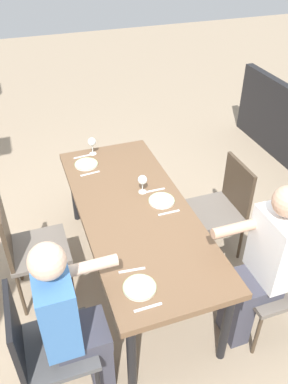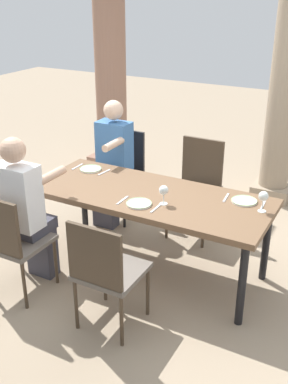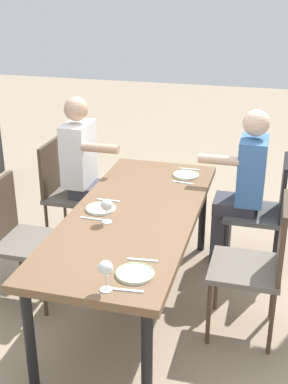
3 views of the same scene
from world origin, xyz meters
TOP-DOWN VIEW (x-y plane):
  - ground_plane at (0.00, 0.00)m, footprint 16.00×16.00m
  - dining_table at (0.00, 0.00)m, footprint 1.99×0.82m
  - chair_west_north at (-0.78, 0.83)m, footprint 0.44×0.44m
  - chair_west_south at (-0.78, -0.83)m, footprint 0.44×0.44m
  - chair_mid_north at (0.08, 0.83)m, footprint 0.44×0.44m
  - chair_mid_south at (0.08, -0.83)m, footprint 0.44×0.44m
  - diner_woman_green at (-0.77, 0.64)m, footprint 0.35×0.49m
  - diner_man_white at (-0.78, -0.63)m, footprint 0.35×0.49m
  - plate_0 at (-0.73, 0.21)m, footprint 0.20×0.20m
  - fork_0 at (-0.88, 0.21)m, footprint 0.02×0.17m
  - spoon_0 at (-0.58, 0.21)m, footprint 0.03×0.17m
  - plate_1 at (0.02, -0.22)m, footprint 0.20×0.20m
  - wine_glass_1 at (0.18, -0.12)m, footprint 0.07×0.07m
  - fork_1 at (-0.13, -0.22)m, footprint 0.02×0.17m
  - spoon_1 at (0.17, -0.22)m, footprint 0.02×0.17m
  - plate_2 at (0.73, 0.21)m, footprint 0.21×0.21m
  - wine_glass_2 at (0.90, 0.11)m, footprint 0.08×0.08m
  - fork_2 at (0.58, 0.21)m, footprint 0.03×0.17m
  - spoon_2 at (0.88, 0.21)m, footprint 0.03×0.17m

SIDE VIEW (x-z plane):
  - ground_plane at x=0.00m, z-range 0.00..0.00m
  - chair_mid_south at x=0.08m, z-range 0.07..0.95m
  - chair_west_south at x=-0.78m, z-range 0.06..0.96m
  - chair_west_north at x=-0.78m, z-range 0.07..0.98m
  - chair_mid_north at x=0.08m, z-range 0.07..1.02m
  - dining_table at x=0.00m, z-range 0.30..1.03m
  - diner_woman_green at x=-0.77m, z-range 0.04..1.32m
  - diner_man_white at x=-0.78m, z-range 0.04..1.33m
  - fork_0 at x=-0.88m, z-range 0.73..0.74m
  - spoon_0 at x=-0.58m, z-range 0.73..0.74m
  - fork_1 at x=-0.13m, z-range 0.73..0.74m
  - spoon_1 at x=0.17m, z-range 0.73..0.74m
  - fork_2 at x=0.58m, z-range 0.73..0.74m
  - spoon_2 at x=0.88m, z-range 0.73..0.74m
  - plate_2 at x=0.73m, z-range 0.73..0.75m
  - plate_0 at x=-0.73m, z-range 0.73..0.75m
  - plate_1 at x=0.02m, z-range 0.73..0.75m
  - wine_glass_1 at x=0.18m, z-range 0.77..0.92m
  - wine_glass_2 at x=0.90m, z-range 0.77..0.93m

